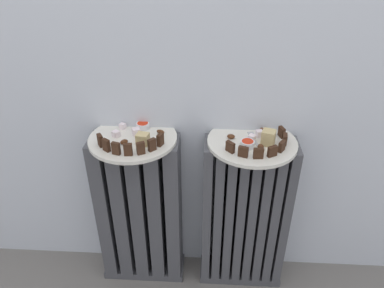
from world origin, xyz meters
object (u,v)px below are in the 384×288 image
Objects in this scene: jam_bowl_right at (247,144)px; fork at (253,138)px; plate_right at (252,142)px; plate_left at (133,139)px; jam_bowl_left at (143,125)px; radiator_right at (244,217)px; radiator_left at (140,213)px.

jam_bowl_right reaches higher than fork.
plate_left is at bearing 180.00° from plate_right.
plate_left and plate_right have the same top height.
jam_bowl_left is 0.37m from jam_bowl_right.
radiator_right is at bearing -107.09° from fork.
radiator_left is 2.16× the size of plate_right.
fork is (0.40, 0.02, 0.01)m from plate_left.
jam_bowl_right is (0.38, -0.04, 0.02)m from plate_left.
jam_bowl_left is at bearing 170.57° from plate_right.
fork is (0.01, 0.02, 0.34)m from radiator_right.
plate_left is 3.13× the size of fork.
plate_right is (0.40, 0.00, 0.00)m from plate_left.
radiator_left is 2.16× the size of plate_left.
fork reaches higher than radiator_left.
jam_bowl_right is at bearing -6.12° from plate_left.
plate_right reaches higher than radiator_right.
plate_left is at bearing 173.88° from jam_bowl_right.
jam_bowl_left is 0.48× the size of fork.
radiator_right is at bearing -0.00° from plate_left.
fork is at bearing 72.91° from plate_right.
jam_bowl_left is 0.38m from fork.
radiator_left is 1.00× the size of radiator_right.
radiator_left is 0.40m from radiator_right.
jam_bowl_right is (0.38, -0.04, 0.35)m from radiator_left.
jam_bowl_left is (-0.37, 0.06, 0.35)m from radiator_right.
jam_bowl_left reaches higher than plate_right.
radiator_right is at bearing -90.00° from plate_right.
fork reaches higher than plate_left.
plate_left is 6.58× the size of jam_bowl_right.
jam_bowl_right is at bearing -6.12° from radiator_left.
radiator_right is 6.77× the size of fork.
jam_bowl_left is at bearing 69.13° from plate_left.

